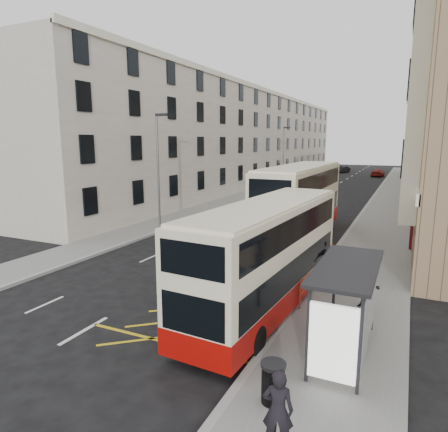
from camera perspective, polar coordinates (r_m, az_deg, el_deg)
The scene contains 21 objects.
ground at distance 16.19m, azimuth -14.29°, elevation -12.68°, with size 200.00×200.00×0.00m, color black.
pavement_right at distance 41.87m, azimuth 22.56°, elevation 1.31°, with size 4.00×120.00×0.15m, color slate.
pavement_left at distance 45.21m, azimuth 2.57°, elevation 2.77°, with size 3.00×120.00×0.15m, color slate.
kerb_right at distance 41.99m, azimuth 19.84°, elevation 1.52°, with size 0.25×120.00×0.15m, color #979892.
kerb_left at distance 44.66m, azimuth 4.34°, elevation 2.65°, with size 0.25×120.00×0.15m, color #979892.
road_markings at distance 57.53m, azimuth 15.33°, elevation 4.04°, with size 10.00×110.00×0.01m, color silver, non-canonical shape.
terrace_left at distance 61.36m, azimuth 3.06°, elevation 10.90°, with size 9.18×79.00×13.25m.
bus_shelter at distance 11.82m, azimuth 17.50°, elevation -10.62°, with size 1.65×4.25×2.70m.
guard_railing at distance 18.29m, azimuth 13.38°, elevation -7.01°, with size 0.06×6.56×1.01m.
street_lamp_near at distance 28.35m, azimuth -9.34°, elevation 7.16°, with size 0.93×0.18×8.00m.
street_lamp_far at distance 55.73m, azimuth 8.51°, elevation 8.88°, with size 0.93×0.18×8.00m.
double_decker_front at distance 15.10m, azimuth 6.24°, elevation -5.68°, with size 3.03×10.43×4.11m.
double_decker_rear at distance 26.51m, azimuth 10.79°, elevation 2.06°, with size 2.93×11.99×4.76m.
litter_bin at distance 10.36m, azimuth 7.02°, elevation -22.47°, with size 0.62×0.62×1.03m.
pedestrian_near at distance 8.96m, azimuth 7.71°, elevation -25.78°, with size 0.64×0.42×1.75m, color black.
pedestrian_mid at distance 16.02m, azimuth 20.03°, elevation -9.71°, with size 0.75×0.58×1.54m, color black.
pedestrian_far at distance 18.52m, azimuth 13.92°, elevation -6.16°, with size 1.06×0.44×1.81m, color black.
white_van at distance 50.53m, azimuth 8.12°, elevation 4.32°, with size 2.59×5.61×1.56m, color white.
car_silver at distance 70.15m, azimuth 13.29°, elevation 5.90°, with size 1.80×4.48×1.53m, color #B1B4BA.
car_dark at distance 83.39m, azimuth 16.60°, elevation 6.39°, with size 1.37×3.94×1.30m, color black.
car_red at distance 76.51m, azimuth 21.11°, elevation 5.79°, with size 1.89×4.66×1.35m, color maroon.
Camera 1 is at (9.62, -11.37, 6.35)m, focal length 32.00 mm.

